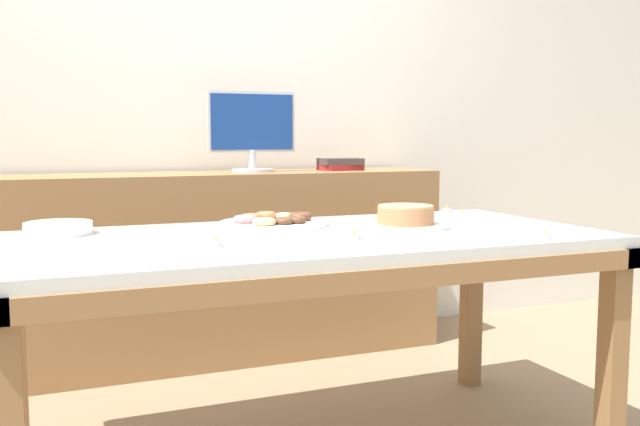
% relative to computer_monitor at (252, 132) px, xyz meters
% --- Properties ---
extents(wall_back, '(8.00, 0.10, 2.60)m').
position_rel_computer_monitor_xyz_m(wall_back, '(-0.16, 0.30, 0.23)').
color(wall_back, white).
rests_on(wall_back, ground).
extents(dining_table, '(1.90, 0.91, 0.74)m').
position_rel_computer_monitor_xyz_m(dining_table, '(-0.16, -1.16, -0.41)').
color(dining_table, silver).
rests_on(dining_table, ground).
extents(sideboard, '(2.12, 0.44, 0.88)m').
position_rel_computer_monitor_xyz_m(sideboard, '(-0.16, 0.00, -0.63)').
color(sideboard, olive).
rests_on(sideboard, ground).
extents(computer_monitor, '(0.42, 0.20, 0.38)m').
position_rel_computer_monitor_xyz_m(computer_monitor, '(0.00, 0.00, 0.00)').
color(computer_monitor, silver).
rests_on(computer_monitor, sideboard).
extents(book_stack, '(0.21, 0.17, 0.06)m').
position_rel_computer_monitor_xyz_m(book_stack, '(0.46, 0.00, -0.16)').
color(book_stack, maroon).
rests_on(book_stack, sideboard).
extents(cake_chocolate_round, '(0.30, 0.30, 0.08)m').
position_rel_computer_monitor_xyz_m(cake_chocolate_round, '(0.20, -1.13, -0.30)').
color(cake_chocolate_round, white).
rests_on(cake_chocolate_round, dining_table).
extents(pastry_platter, '(0.38, 0.38, 0.04)m').
position_rel_computer_monitor_xyz_m(pastry_platter, '(-0.20, -0.91, -0.32)').
color(pastry_platter, white).
rests_on(pastry_platter, dining_table).
extents(plate_stack, '(0.21, 0.21, 0.04)m').
position_rel_computer_monitor_xyz_m(plate_stack, '(-0.90, -0.87, -0.31)').
color(plate_stack, white).
rests_on(plate_stack, dining_table).
extents(tealight_near_front, '(0.04, 0.04, 0.04)m').
position_rel_computer_monitor_xyz_m(tealight_near_front, '(0.46, -1.53, -0.32)').
color(tealight_near_front, silver).
rests_on(tealight_near_front, dining_table).
extents(tealight_centre, '(0.04, 0.04, 0.04)m').
position_rel_computer_monitor_xyz_m(tealight_centre, '(-0.09, -1.33, -0.32)').
color(tealight_centre, silver).
rests_on(tealight_centre, dining_table).
extents(tealight_right_edge, '(0.04, 0.04, 0.04)m').
position_rel_computer_monitor_xyz_m(tealight_right_edge, '(0.56, -0.93, -0.32)').
color(tealight_right_edge, silver).
rests_on(tealight_right_edge, dining_table).
extents(tealight_near_cakes, '(0.04, 0.04, 0.04)m').
position_rel_computer_monitor_xyz_m(tealight_near_cakes, '(-0.50, -1.31, -0.32)').
color(tealight_near_cakes, silver).
rests_on(tealight_near_cakes, dining_table).
extents(tealight_left_edge, '(0.04, 0.04, 0.04)m').
position_rel_computer_monitor_xyz_m(tealight_left_edge, '(0.57, -0.80, -0.32)').
color(tealight_left_edge, silver).
rests_on(tealight_left_edge, dining_table).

